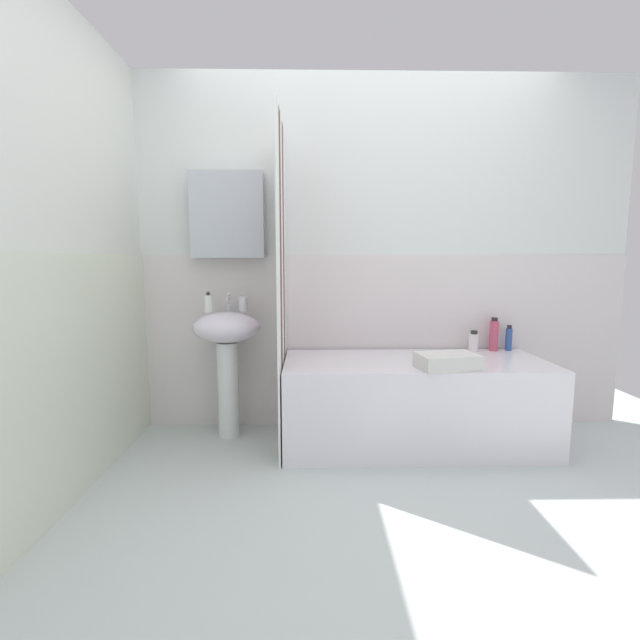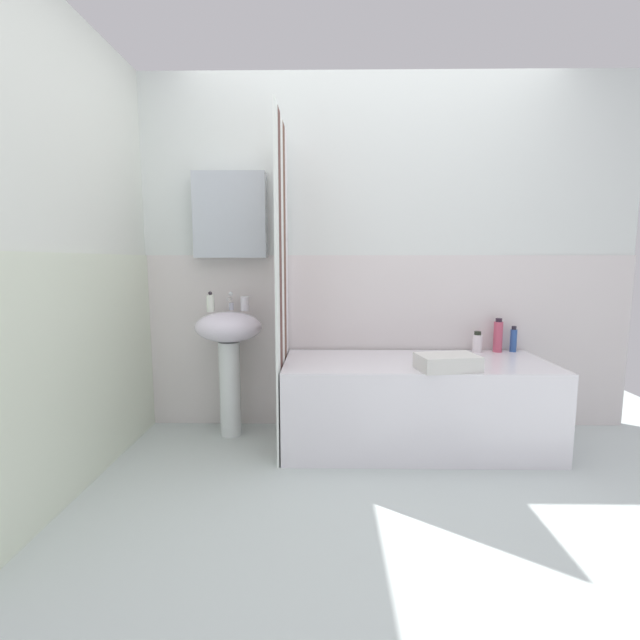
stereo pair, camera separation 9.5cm
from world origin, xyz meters
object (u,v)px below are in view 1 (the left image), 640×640
bathtub (414,402)px  towel_folded (447,361)px  shampoo_bottle (494,335)px  toothbrush_cup (243,304)px  soap_dispenser (208,303)px  conditioner_bottle (509,339)px  sink (227,346)px  body_wash_bottle (474,342)px

bathtub → towel_folded: 0.41m
shampoo_bottle → toothbrush_cup: bearing=-177.7°
toothbrush_cup → soap_dispenser: bearing=-166.4°
conditioner_bottle → shampoo_bottle: bearing=-176.6°
soap_dispenser → conditioner_bottle: soap_dispenser is taller
bathtub → shampoo_bottle: size_ratio=7.08×
sink → bathtub: (1.20, -0.15, -0.34)m
bathtub → conditioner_bottle: bearing=22.2°
conditioner_bottle → body_wash_bottle: size_ratio=1.22×
sink → conditioner_bottle: sink is taller
toothbrush_cup → shampoo_bottle: bearing=2.3°
toothbrush_cup → towel_folded: (1.23, -0.45, -0.29)m
sink → soap_dispenser: 0.30m
soap_dispenser → towel_folded: soap_dispenser is taller
sink → towel_folded: sink is taller
toothbrush_cup → towel_folded: bearing=-20.1°
sink → body_wash_bottle: bearing=3.7°
conditioner_bottle → shampoo_bottle: shampoo_bottle is taller
sink → shampoo_bottle: (1.81, 0.13, 0.04)m
bathtub → conditioner_bottle: 0.85m
soap_dispenser → toothbrush_cup: bearing=13.6°
soap_dispenser → bathtub: soap_dispenser is taller
towel_folded → body_wash_bottle: bearing=56.3°
toothbrush_cup → conditioner_bottle: 1.84m
sink → soap_dispenser: bearing=174.9°
shampoo_bottle → sink: bearing=-175.9°
body_wash_bottle → conditioner_bottle: bearing=6.5°
conditioner_bottle → shampoo_bottle: size_ratio=0.77×
toothbrush_cup → conditioner_bottle: (1.82, 0.07, -0.25)m
sink → shampoo_bottle: 1.81m
bathtub → towel_folded: size_ratio=4.91×
soap_dispenser → conditioner_bottle: (2.03, 0.13, -0.26)m
toothbrush_cup → body_wash_bottle: toothbrush_cup is taller
sink → bathtub: 1.26m
toothbrush_cup → body_wash_bottle: 1.59m
conditioner_bottle → sink: bearing=-175.9°
body_wash_bottle → towel_folded: bearing=-123.7°
toothbrush_cup → body_wash_bottle: bearing=1.7°
soap_dispenser → toothbrush_cup: soap_dispenser is taller
conditioner_bottle → body_wash_bottle: (-0.25, -0.03, -0.02)m
sink → bathtub: bearing=-7.3°
soap_dispenser → body_wash_bottle: (1.78, 0.10, -0.28)m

